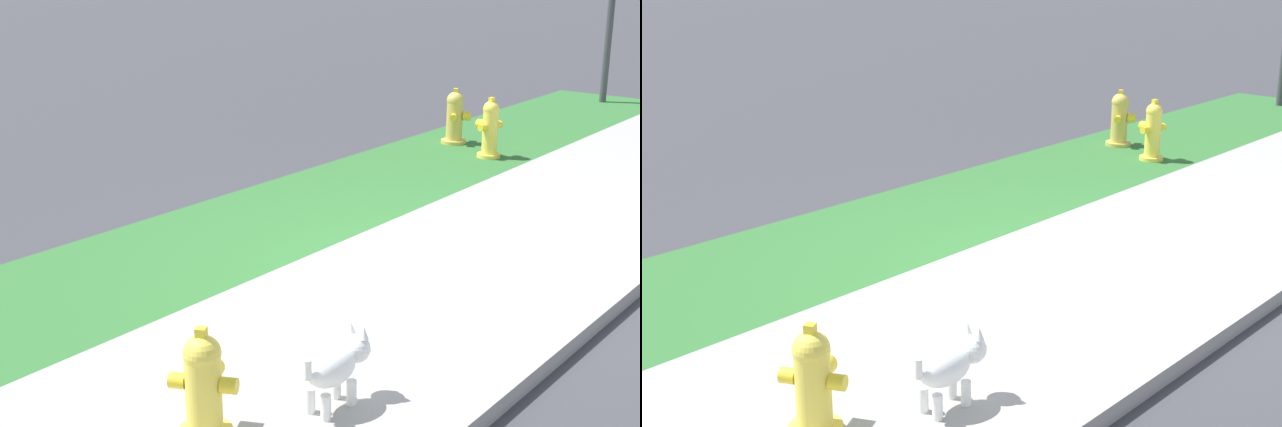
% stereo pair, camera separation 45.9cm
% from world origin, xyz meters
% --- Properties ---
extents(ground_plane, '(120.00, 120.00, 0.00)m').
position_xyz_m(ground_plane, '(0.00, 0.00, 0.00)').
color(ground_plane, '#38383D').
extents(sidewalk_pavement, '(18.00, 2.38, 0.01)m').
position_xyz_m(sidewalk_pavement, '(0.00, 0.00, 0.01)').
color(sidewalk_pavement, '#9E9993').
rests_on(sidewalk_pavement, ground).
extents(grass_verge, '(18.00, 1.89, 0.01)m').
position_xyz_m(grass_verge, '(0.00, 2.13, 0.00)').
color(grass_verge, '#2D662D').
rests_on(grass_verge, ground).
extents(street_curb, '(18.00, 0.16, 0.12)m').
position_xyz_m(street_curb, '(0.00, -1.27, 0.06)').
color(street_curb, '#9E9993').
rests_on(street_curb, ground).
extents(fire_hydrant_near_corner, '(0.36, 0.38, 0.66)m').
position_xyz_m(fire_hydrant_near_corner, '(-2.98, -0.19, 0.31)').
color(fire_hydrant_near_corner, yellow).
rests_on(fire_hydrant_near_corner, ground).
extents(fire_hydrant_at_driveway, '(0.38, 0.35, 0.75)m').
position_xyz_m(fire_hydrant_at_driveway, '(3.75, 1.70, 0.36)').
color(fire_hydrant_at_driveway, yellow).
rests_on(fire_hydrant_at_driveway, ground).
extents(fire_hydrant_mid_block, '(0.39, 0.38, 0.73)m').
position_xyz_m(fire_hydrant_mid_block, '(4.16, 2.43, 0.35)').
color(fire_hydrant_mid_block, gold).
rests_on(fire_hydrant_mid_block, ground).
extents(small_white_dog, '(0.55, 0.24, 0.46)m').
position_xyz_m(small_white_dog, '(-2.27, -0.54, 0.27)').
color(small_white_dog, white).
rests_on(small_white_dog, ground).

